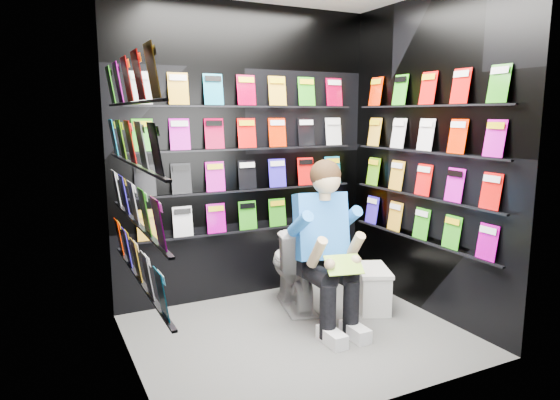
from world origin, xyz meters
name	(u,v)px	position (x,y,z in m)	size (l,w,h in m)	color
floor	(298,335)	(0.00, 0.00, 0.00)	(2.40, 2.40, 0.00)	slate
wall_back	(246,154)	(0.00, 1.00, 1.30)	(2.40, 0.04, 2.60)	black
wall_front	(388,181)	(0.00, -1.00, 1.30)	(2.40, 0.04, 2.60)	black
wall_left	(127,173)	(-1.20, 0.00, 1.30)	(0.04, 2.00, 2.60)	black
wall_right	(428,158)	(1.20, 0.00, 1.30)	(0.04, 2.00, 2.60)	black
comics_back	(247,154)	(0.00, 0.97, 1.31)	(2.10, 0.06, 1.37)	red
comics_left	(132,172)	(-1.17, 0.00, 1.31)	(0.06, 1.70, 1.37)	red
comics_right	(425,157)	(1.17, 0.00, 1.31)	(0.06, 1.70, 1.37)	red
toilet	(296,266)	(0.25, 0.51, 0.37)	(0.42, 0.75, 0.73)	silver
longbox	(372,290)	(0.82, 0.19, 0.16)	(0.24, 0.44, 0.33)	silver
longbox_lid	(372,270)	(0.82, 0.19, 0.34)	(0.26, 0.46, 0.03)	silver
reader	(319,228)	(0.25, 0.13, 0.78)	(0.53, 0.78, 1.44)	blue
held_comic	(344,265)	(0.25, -0.22, 0.58)	(0.27, 0.01, 0.19)	green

